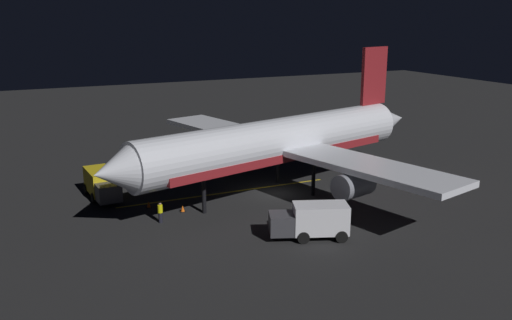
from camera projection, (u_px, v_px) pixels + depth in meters
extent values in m
cube|color=black|center=(275.00, 195.00, 51.66)|extent=(180.00, 180.00, 0.20)
cube|color=gold|center=(226.00, 193.00, 52.04)|extent=(0.47, 20.53, 0.01)
cylinder|color=silver|center=(276.00, 141.00, 50.36)|extent=(11.19, 29.20, 4.13)
cube|color=maroon|center=(276.00, 153.00, 50.65)|extent=(9.91, 24.92, 0.74)
cone|color=silver|center=(115.00, 172.00, 40.63)|extent=(4.74, 4.20, 4.04)
cone|color=silver|center=(388.00, 120.00, 60.47)|extent=(4.82, 5.72, 3.71)
cube|color=maroon|center=(374.00, 76.00, 57.44)|extent=(1.24, 3.58, 5.90)
cube|color=silver|center=(372.00, 167.00, 44.07)|extent=(16.29, 8.51, 0.50)
cylinder|color=slate|center=(353.00, 185.00, 44.26)|extent=(2.83, 3.62, 2.10)
cube|color=silver|center=(224.00, 129.00, 58.76)|extent=(16.29, 8.51, 0.50)
cylinder|color=slate|center=(220.00, 145.00, 57.80)|extent=(2.83, 3.62, 2.10)
cylinder|color=black|center=(204.00, 196.00, 46.33)|extent=(0.44, 0.44, 2.97)
cylinder|color=black|center=(313.00, 180.00, 50.93)|extent=(0.44, 0.44, 2.97)
cylinder|color=black|center=(278.00, 169.00, 54.62)|extent=(0.44, 0.44, 2.97)
cube|color=gold|center=(100.00, 181.00, 50.60)|extent=(4.33, 2.35, 2.07)
cube|color=#38383D|center=(109.00, 193.00, 48.12)|extent=(1.92, 2.10, 1.50)
cylinder|color=black|center=(105.00, 196.00, 49.61)|extent=(1.04, 2.36, 0.90)
cylinder|color=black|center=(97.00, 187.00, 52.11)|extent=(1.04, 2.36, 0.90)
cube|color=silver|center=(321.00, 218.00, 41.12)|extent=(3.43, 4.51, 2.18)
cube|color=#38383D|center=(282.00, 224.00, 41.02)|extent=(2.52, 2.41, 1.50)
cylinder|color=black|center=(301.00, 233.00, 41.30)|extent=(2.48, 1.68, 0.90)
cylinder|color=black|center=(339.00, 232.00, 41.48)|extent=(2.48, 1.68, 0.90)
cylinder|color=black|center=(160.00, 218.00, 44.42)|extent=(0.32, 0.32, 0.85)
cylinder|color=yellow|center=(160.00, 209.00, 44.23)|extent=(0.40, 0.40, 0.65)
sphere|color=tan|center=(160.00, 203.00, 44.12)|extent=(0.24, 0.24, 0.24)
cone|color=#EA590F|center=(149.00, 204.00, 47.96)|extent=(0.36, 0.36, 0.55)
cube|color=black|center=(149.00, 207.00, 48.03)|extent=(0.50, 0.50, 0.03)
cone|color=#EA590F|center=(183.00, 209.00, 46.94)|extent=(0.36, 0.36, 0.55)
cube|color=black|center=(183.00, 211.00, 47.00)|extent=(0.50, 0.50, 0.03)
cone|color=#EA590F|center=(161.00, 207.00, 47.39)|extent=(0.36, 0.36, 0.55)
cube|color=black|center=(161.00, 210.00, 47.45)|extent=(0.50, 0.50, 0.03)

